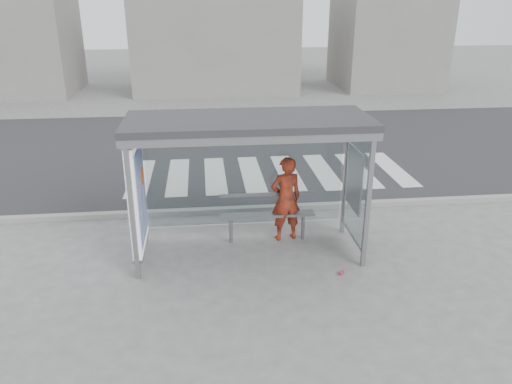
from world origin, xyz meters
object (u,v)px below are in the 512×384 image
(bus_shelter, at_px, (227,153))
(person, at_px, (286,199))
(bench, at_px, (267,214))
(soda_can, at_px, (341,273))

(bus_shelter, bearing_deg, person, 22.66)
(bus_shelter, bearing_deg, bench, 29.34)
(person, bearing_deg, soda_can, 106.16)
(bus_shelter, relative_size, person, 2.48)
(bus_shelter, relative_size, soda_can, 37.29)
(person, relative_size, bench, 0.93)
(person, distance_m, soda_can, 1.87)
(bus_shelter, bearing_deg, soda_can, -28.16)
(person, height_order, bench, person)
(person, bearing_deg, bench, -4.00)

